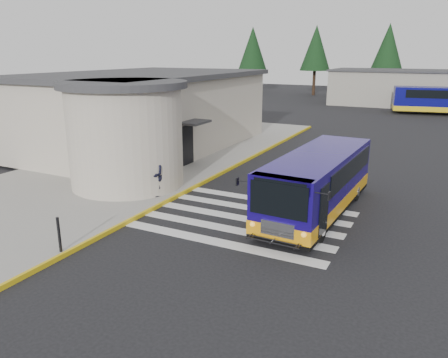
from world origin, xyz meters
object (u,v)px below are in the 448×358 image
at_px(bollard, 59,235).
at_px(far_bus_a, 441,99).
at_px(pedestrian_a, 127,176).
at_px(pedestrian_b, 155,175).
at_px(transit_bus, 317,185).

height_order(bollard, far_bus_a, far_bus_a).
distance_m(pedestrian_a, pedestrian_b, 1.30).
bearing_deg(pedestrian_b, bollard, -32.20).
relative_size(transit_bus, bollard, 7.57).
relative_size(pedestrian_a, bollard, 1.44).
distance_m(pedestrian_b, bollard, 5.97).
xyz_separation_m(transit_bus, pedestrian_b, (-6.73, -1.46, -0.07)).
bearing_deg(far_bus_a, transit_bus, 164.22).
bearing_deg(bollard, far_bus_a, 76.80).
bearing_deg(far_bus_a, bollard, 157.04).
distance_m(transit_bus, pedestrian_b, 6.88).
height_order(pedestrian_a, pedestrian_b, pedestrian_b).
distance_m(pedestrian_a, bollard, 5.94).
relative_size(bollard, far_bus_a, 0.12).
bearing_deg(pedestrian_a, transit_bus, -67.90).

